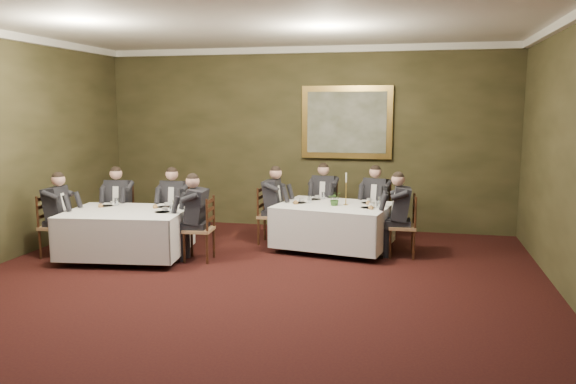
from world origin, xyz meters
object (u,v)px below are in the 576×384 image
at_px(diner_sec_backleft, 120,215).
at_px(chair_sec_endleft, 56,239).
at_px(painting, 347,122).
at_px(diner_main_backright, 376,212).
at_px(chair_main_backleft, 324,220).
at_px(candlestick, 346,193).
at_px(chair_main_endright, 402,239).
at_px(diner_sec_backright, 175,216).
at_px(chair_sec_endright, 200,242).
at_px(table_main, 334,223).
at_px(diner_main_endleft, 271,214).
at_px(diner_main_backleft, 324,208).
at_px(table_second, 127,230).
at_px(diner_sec_endleft, 56,225).
at_px(diner_sec_endright, 199,228).
at_px(chair_main_backright, 376,224).
at_px(diner_main_endright, 402,225).
at_px(chair_main_endleft, 271,227).
at_px(centerpiece, 335,198).
at_px(chair_sec_backright, 176,228).
at_px(chair_sec_backleft, 120,227).

xyz_separation_m(diner_sec_backleft, chair_sec_endleft, (-0.55, -1.01, -0.23)).
bearing_deg(painting, diner_main_backright, -51.17).
relative_size(chair_main_backleft, candlestick, 1.82).
bearing_deg(chair_main_endright, diner_sec_backright, 87.41).
height_order(chair_main_backleft, chair_sec_endright, same).
bearing_deg(table_main, diner_main_endleft, 169.90).
bearing_deg(candlestick, painting, 97.00).
distance_m(diner_main_backleft, painting, 1.71).
distance_m(table_second, diner_sec_endleft, 1.16).
bearing_deg(diner_sec_endright, table_second, 92.62).
xyz_separation_m(chair_main_backright, diner_main_endright, (0.48, -1.03, 0.23)).
bearing_deg(painting, chair_main_backleft, -117.32).
relative_size(table_main, chair_main_backleft, 2.03).
xyz_separation_m(diner_main_endright, diner_sec_backright, (-3.84, -0.07, 0.00)).
xyz_separation_m(diner_main_backleft, diner_sec_endright, (-1.63, -2.11, 0.00)).
relative_size(diner_sec_endleft, painting, 0.78).
relative_size(diner_main_backleft, diner_sec_endleft, 1.00).
bearing_deg(table_main, diner_main_endright, -10.10).
relative_size(diner_main_endleft, chair_sec_endright, 1.35).
bearing_deg(chair_main_endright, diner_main_endleft, 76.30).
xyz_separation_m(diner_main_endleft, painting, (1.12, 1.42, 1.56)).
height_order(chair_main_backleft, diner_main_endleft, diner_main_endleft).
bearing_deg(diner_sec_endleft, painting, 120.08).
height_order(diner_main_backright, diner_sec_endright, same).
height_order(chair_sec_endleft, diner_sec_endleft, diner_sec_endleft).
xyz_separation_m(chair_main_backleft, chair_main_backright, (0.96, -0.17, 0.00)).
bearing_deg(diner_main_backright, chair_main_backleft, 5.31).
distance_m(diner_main_endright, diner_sec_backright, 3.84).
bearing_deg(diner_sec_backleft, chair_sec_endright, 148.05).
relative_size(diner_main_endleft, diner_sec_backright, 1.00).
distance_m(chair_sec_endright, chair_sec_endleft, 2.33).
bearing_deg(diner_sec_endleft, chair_main_backright, 109.18).
xyz_separation_m(chair_main_endleft, painting, (1.13, 1.42, 1.79)).
relative_size(diner_sec_backleft, chair_sec_endright, 1.35).
distance_m(diner_main_backright, diner_main_endleft, 1.87).
distance_m(chair_main_backleft, diner_main_endleft, 1.16).
bearing_deg(diner_sec_endleft, chair_sec_endleft, -90.00).
relative_size(diner_main_endright, centerpiece, 5.49).
relative_size(diner_main_endleft, centerpiece, 5.49).
xyz_separation_m(diner_sec_backright, centerpiece, (2.75, 0.18, 0.37)).
bearing_deg(candlestick, diner_main_endleft, 171.73).
height_order(chair_main_backright, painting, painting).
relative_size(diner_main_backleft, painting, 0.78).
relative_size(chair_main_endright, chair_sec_backright, 1.00).
distance_m(diner_main_backleft, diner_sec_backleft, 3.66).
xyz_separation_m(chair_sec_endleft, candlestick, (4.45, 1.42, 0.68)).
bearing_deg(candlestick, chair_sec_backright, -174.75).
xyz_separation_m(diner_main_endright, chair_sec_backright, (-3.84, -0.06, -0.23)).
relative_size(diner_main_endright, chair_sec_backleft, 1.35).
bearing_deg(table_main, chair_main_backleft, 107.55).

